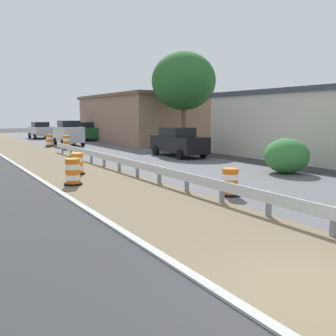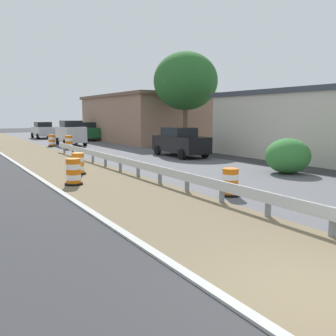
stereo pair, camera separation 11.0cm
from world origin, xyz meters
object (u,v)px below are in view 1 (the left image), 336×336
(traffic_barrel_far, at_px, (77,165))
(traffic_barrel_farthest, at_px, (49,141))
(car_lead_near_lane, at_px, (68,133))
(car_lead_far_lane, at_px, (40,130))
(traffic_barrel_farther, at_px, (67,143))
(car_mid_far_lane, at_px, (179,142))
(car_trailing_near_lane, at_px, (85,131))
(traffic_barrel_mid, at_px, (73,173))
(traffic_barrel_close, at_px, (230,184))

(traffic_barrel_far, xyz_separation_m, traffic_barrel_farthest, (2.89, 16.93, 0.01))
(traffic_barrel_far, relative_size, car_lead_near_lane, 0.24)
(car_lead_far_lane, bearing_deg, traffic_barrel_farther, 173.54)
(traffic_barrel_farthest, bearing_deg, car_mid_far_lane, -66.83)
(car_trailing_near_lane, bearing_deg, traffic_barrel_far, -17.65)
(traffic_barrel_far, height_order, car_lead_near_lane, car_lead_near_lane)
(traffic_barrel_mid, distance_m, traffic_barrel_far, 2.79)
(car_lead_far_lane, bearing_deg, car_mid_far_lane, -173.34)
(car_mid_far_lane, bearing_deg, car_trailing_near_lane, -179.97)
(traffic_barrel_close, distance_m, car_lead_far_lane, 36.73)
(traffic_barrel_far, height_order, car_lead_far_lane, car_lead_far_lane)
(traffic_barrel_farthest, xyz_separation_m, car_mid_far_lane, (5.42, -12.67, 0.51))
(traffic_barrel_mid, bearing_deg, traffic_barrel_far, 69.13)
(traffic_barrel_close, bearing_deg, car_lead_near_lane, 86.13)
(traffic_barrel_mid, bearing_deg, traffic_barrel_close, -49.94)
(car_lead_near_lane, bearing_deg, car_mid_far_lane, -164.11)
(car_mid_far_lane, bearing_deg, car_lead_far_lane, -172.18)
(car_lead_near_lane, xyz_separation_m, car_lead_far_lane, (0.11, 11.82, -0.16))
(traffic_barrel_mid, relative_size, traffic_barrel_farther, 0.96)
(car_trailing_near_lane, distance_m, car_lead_far_lane, 6.82)
(car_lead_near_lane, xyz_separation_m, car_mid_far_lane, (3.57, -13.17, -0.15))
(traffic_barrel_far, relative_size, car_mid_far_lane, 0.21)
(traffic_barrel_far, height_order, car_trailing_near_lane, car_trailing_near_lane)
(traffic_barrel_far, xyz_separation_m, car_lead_far_lane, (4.85, 29.26, 0.51))
(car_trailing_near_lane, height_order, car_mid_far_lane, car_trailing_near_lane)
(traffic_barrel_mid, height_order, traffic_barrel_far, traffic_barrel_mid)
(traffic_barrel_farthest, bearing_deg, traffic_barrel_farther, -81.47)
(traffic_barrel_far, bearing_deg, car_mid_far_lane, 27.17)
(traffic_barrel_close, height_order, traffic_barrel_far, traffic_barrel_far)
(traffic_barrel_mid, height_order, car_lead_far_lane, car_lead_far_lane)
(traffic_barrel_farther, bearing_deg, car_lead_far_lane, 84.76)
(car_lead_far_lane, distance_m, car_mid_far_lane, 25.23)
(traffic_barrel_farthest, height_order, car_lead_far_lane, car_lead_far_lane)
(traffic_barrel_farther, xyz_separation_m, car_trailing_near_lane, (4.88, 9.88, 0.48))
(traffic_barrel_farthest, relative_size, car_trailing_near_lane, 0.22)
(traffic_barrel_farther, relative_size, car_mid_far_lane, 0.23)
(traffic_barrel_close, relative_size, traffic_barrel_mid, 0.91)
(traffic_barrel_mid, relative_size, traffic_barrel_farthest, 1.03)
(traffic_barrel_far, xyz_separation_m, car_lead_near_lane, (4.74, 17.43, 0.67))
(traffic_barrel_far, relative_size, traffic_barrel_farthest, 0.98)
(traffic_barrel_close, bearing_deg, traffic_barrel_mid, 130.06)
(traffic_barrel_farther, xyz_separation_m, car_mid_far_lane, (4.90, -9.21, 0.47))
(car_lead_near_lane, distance_m, car_lead_far_lane, 11.82)
(traffic_barrel_far, distance_m, car_trailing_near_lane, 24.79)
(traffic_barrel_close, height_order, traffic_barrel_mid, traffic_barrel_mid)
(car_lead_near_lane, relative_size, car_trailing_near_lane, 0.90)
(traffic_barrel_farther, relative_size, car_lead_near_lane, 0.27)
(traffic_barrel_mid, height_order, car_mid_far_lane, car_mid_far_lane)
(car_lead_near_lane, distance_m, car_trailing_near_lane, 6.90)
(traffic_barrel_mid, distance_m, car_lead_far_lane, 32.39)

